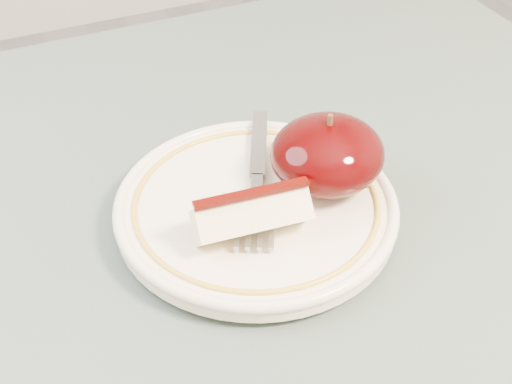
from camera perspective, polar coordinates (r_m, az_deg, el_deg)
name	(u,v)px	position (r m, az deg, el deg)	size (l,w,h in m)	color
plate	(256,207)	(0.52, 0.00, -1.19)	(0.21, 0.21, 0.02)	white
apple_half	(327,154)	(0.52, 5.73, 3.02)	(0.08, 0.08, 0.06)	black
apple_wedge	(252,214)	(0.48, -0.35, -1.79)	(0.08, 0.04, 0.04)	#FAEDB8
fork	(257,177)	(0.53, 0.10, 1.20)	(0.09, 0.16, 0.00)	gray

